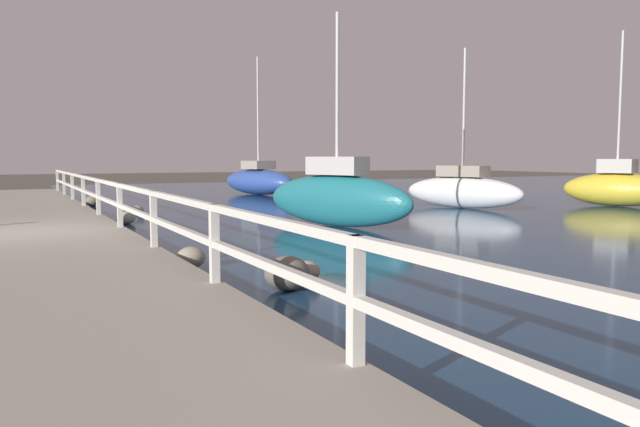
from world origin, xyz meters
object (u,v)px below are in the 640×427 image
(sailboat_teal, at_px, (337,197))
(sailboat_white, at_px, (462,190))
(sailboat_blue, at_px, (259,181))
(sailboat_yellow, at_px, (617,187))

(sailboat_teal, xyz_separation_m, sailboat_white, (6.76, 3.14, -0.12))
(sailboat_blue, xyz_separation_m, sailboat_yellow, (9.07, -12.64, 0.02))
(sailboat_yellow, bearing_deg, sailboat_teal, 161.93)
(sailboat_blue, relative_size, sailboat_white, 1.17)
(sailboat_blue, relative_size, sailboat_yellow, 1.03)
(sailboat_yellow, height_order, sailboat_white, sailboat_yellow)
(sailboat_yellow, height_order, sailboat_teal, sailboat_yellow)
(sailboat_blue, xyz_separation_m, sailboat_white, (3.50, -10.71, -0.04))
(sailboat_teal, height_order, sailboat_white, sailboat_white)
(sailboat_teal, distance_m, sailboat_white, 7.45)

